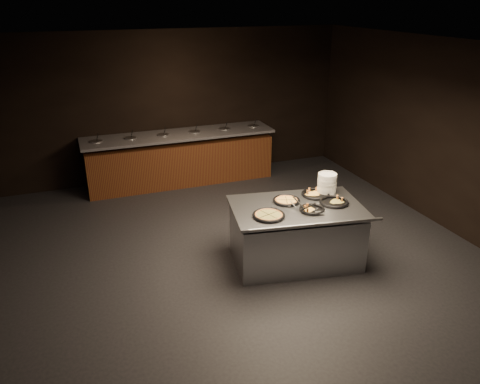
{
  "coord_description": "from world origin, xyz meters",
  "views": [
    {
      "loc": [
        -1.98,
        -5.04,
        3.48
      ],
      "look_at": [
        0.03,
        0.3,
        1.07
      ],
      "focal_mm": 35.0,
      "sensor_mm": 36.0,
      "label": 1
    }
  ],
  "objects_px": {
    "plate_stack": "(327,183)",
    "pan_veggie_whole": "(269,215)",
    "serving_counter": "(296,235)",
    "pan_cheese_whole": "(286,200)"
  },
  "relations": [
    {
      "from": "plate_stack",
      "to": "pan_veggie_whole",
      "type": "bearing_deg",
      "value": -158.36
    },
    {
      "from": "plate_stack",
      "to": "pan_veggie_whole",
      "type": "relative_size",
      "value": 0.67
    },
    {
      "from": "serving_counter",
      "to": "plate_stack",
      "type": "relative_size",
      "value": 6.76
    },
    {
      "from": "pan_veggie_whole",
      "to": "pan_cheese_whole",
      "type": "relative_size",
      "value": 1.13
    },
    {
      "from": "pan_veggie_whole",
      "to": "pan_cheese_whole",
      "type": "distance_m",
      "value": 0.54
    },
    {
      "from": "plate_stack",
      "to": "pan_cheese_whole",
      "type": "distance_m",
      "value": 0.7
    },
    {
      "from": "pan_cheese_whole",
      "to": "pan_veggie_whole",
      "type": "bearing_deg",
      "value": -140.87
    },
    {
      "from": "plate_stack",
      "to": "pan_veggie_whole",
      "type": "height_order",
      "value": "plate_stack"
    },
    {
      "from": "pan_veggie_whole",
      "to": "serving_counter",
      "type": "bearing_deg",
      "value": 17.73
    },
    {
      "from": "pan_veggie_whole",
      "to": "pan_cheese_whole",
      "type": "xyz_separation_m",
      "value": [
        0.42,
        0.34,
        -0.0
      ]
    }
  ]
}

